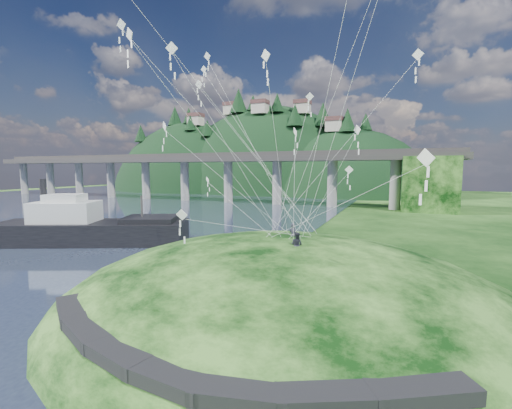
% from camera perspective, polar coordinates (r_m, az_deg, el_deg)
% --- Properties ---
extents(ground, '(320.00, 320.00, 0.00)m').
position_cam_1_polar(ground, '(28.32, -12.71, -15.10)').
color(ground, black).
rests_on(ground, ground).
extents(water, '(240.00, 240.00, 0.00)m').
position_cam_1_polar(water, '(102.02, -36.54, -0.89)').
color(water, '#303C59').
rests_on(water, ground).
extents(grass_hill, '(36.00, 32.00, 13.00)m').
position_cam_1_polar(grass_hill, '(27.19, 4.77, -19.33)').
color(grass_hill, black).
rests_on(grass_hill, ground).
extents(footpath, '(22.29, 5.84, 0.83)m').
position_cam_1_polar(footpath, '(16.30, -11.28, -23.64)').
color(footpath, black).
rests_on(footpath, ground).
extents(bridge, '(160.00, 11.00, 15.00)m').
position_cam_1_polar(bridge, '(100.65, -1.84, 5.73)').
color(bridge, '#2D2B2B').
rests_on(bridge, ground).
extents(far_ridge, '(153.00, 70.00, 94.50)m').
position_cam_1_polar(far_ridge, '(156.26, 0.45, -0.48)').
color(far_ridge, black).
rests_on(far_ridge, ground).
extents(work_barge, '(25.65, 16.43, 8.77)m').
position_cam_1_polar(work_barge, '(51.88, -26.11, -3.42)').
color(work_barge, black).
rests_on(work_barge, ground).
extents(wooden_dock, '(14.58, 3.05, 1.03)m').
position_cam_1_polar(wooden_dock, '(34.44, -11.45, -10.43)').
color(wooden_dock, '#3B2D18').
rests_on(wooden_dock, ground).
extents(kite_flyers, '(2.11, 3.96, 1.94)m').
position_cam_1_polar(kite_flyers, '(24.69, 6.58, -3.96)').
color(kite_flyers, '#252532').
rests_on(kite_flyers, ground).
extents(kite_swarm, '(19.98, 17.04, 20.36)m').
position_cam_1_polar(kite_swarm, '(26.15, 1.96, 21.23)').
color(kite_swarm, white).
rests_on(kite_swarm, ground).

